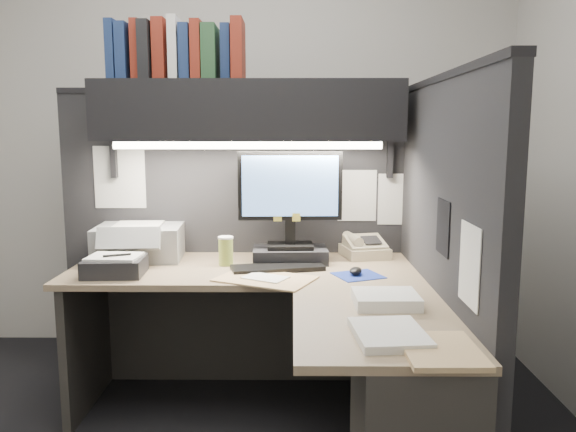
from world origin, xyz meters
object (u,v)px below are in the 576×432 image
at_px(notebook_stack, 115,266).
at_px(printer, 140,241).
at_px(desk, 312,369).
at_px(monitor, 290,219).
at_px(overhead_shelf, 249,111).
at_px(coffee_cup, 226,252).
at_px(keyboard, 278,268).
at_px(telephone, 365,248).

bearing_deg(notebook_stack, printer, 86.28).
height_order(desk, monitor, monitor).
bearing_deg(desk, overhead_shelf, 111.79).
xyz_separation_m(coffee_cup, notebook_stack, (-0.50, -0.20, -0.03)).
bearing_deg(coffee_cup, monitor, 12.75).
bearing_deg(overhead_shelf, coffee_cup, -127.13).
bearing_deg(keyboard, printer, 146.97).
relative_size(telephone, coffee_cup, 1.71).
bearing_deg(keyboard, desk, -86.69).
height_order(desk, printer, printer).
bearing_deg(desk, monitor, 97.72).
bearing_deg(coffee_cup, telephone, 15.50).
xyz_separation_m(monitor, notebook_stack, (-0.82, -0.27, -0.19)).
xyz_separation_m(keyboard, printer, (-0.74, 0.26, 0.08)).
bearing_deg(overhead_shelf, desk, -68.21).
distance_m(monitor, coffee_cup, 0.37).
relative_size(desk, monitor, 2.99).
height_order(telephone, coffee_cup, coffee_cup).
xyz_separation_m(keyboard, notebook_stack, (-0.76, -0.10, 0.03)).
bearing_deg(keyboard, overhead_shelf, 107.54).
xyz_separation_m(keyboard, coffee_cup, (-0.26, 0.10, 0.06)).
bearing_deg(overhead_shelf, telephone, 4.72).
bearing_deg(monitor, coffee_cup, -169.68).
height_order(keyboard, telephone, telephone).
relative_size(overhead_shelf, keyboard, 3.46).
relative_size(desk, printer, 3.86).
bearing_deg(telephone, notebook_stack, -174.72).
relative_size(desk, notebook_stack, 6.29).
xyz_separation_m(overhead_shelf, monitor, (0.21, -0.08, -0.54)).
relative_size(printer, notebook_stack, 1.63).
height_order(desk, overhead_shelf, overhead_shelf).
bearing_deg(overhead_shelf, monitor, -20.30).
distance_m(coffee_cup, printer, 0.50).
distance_m(desk, monitor, 0.85).
distance_m(printer, notebook_stack, 0.37).
height_order(telephone, printer, printer).
bearing_deg(coffee_cup, desk, -55.43).
xyz_separation_m(overhead_shelf, printer, (-0.59, 0.01, -0.68)).
distance_m(monitor, keyboard, 0.28).
bearing_deg(notebook_stack, keyboard, 7.57).
relative_size(telephone, printer, 0.53).
bearing_deg(coffee_cup, overhead_shelf, 52.87).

